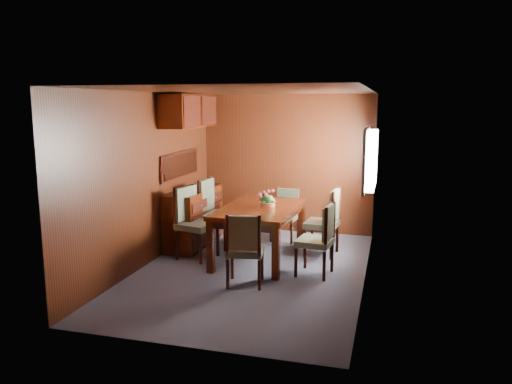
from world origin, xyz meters
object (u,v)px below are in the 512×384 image
(chair_right_near, at_px, (320,236))
(chair_head, at_px, (244,246))
(dining_table, at_px, (260,214))
(chair_left_near, at_px, (193,218))
(sideboard, at_px, (194,217))
(flower_centerpiece, at_px, (267,199))

(chair_right_near, distance_m, chair_head, 1.07)
(dining_table, bearing_deg, chair_head, -82.58)
(dining_table, height_order, chair_right_near, chair_right_near)
(chair_left_near, bearing_deg, sideboard, -145.66)
(sideboard, bearing_deg, dining_table, -21.44)
(dining_table, relative_size, flower_centerpiece, 6.93)
(sideboard, bearing_deg, flower_centerpiece, -18.37)
(sideboard, xyz_separation_m, flower_centerpiece, (1.32, -0.44, 0.44))
(chair_head, bearing_deg, flower_centerpiece, 80.92)
(sideboard, distance_m, dining_table, 1.33)
(dining_table, distance_m, chair_right_near, 1.06)
(chair_head, xyz_separation_m, flower_centerpiece, (-0.01, 1.16, 0.37))
(chair_head, bearing_deg, sideboard, 120.35)
(sideboard, relative_size, chair_right_near, 1.45)
(sideboard, distance_m, flower_centerpiece, 1.46)
(chair_right_near, bearing_deg, dining_table, 71.82)
(sideboard, distance_m, chair_head, 2.08)
(chair_left_near, xyz_separation_m, flower_centerpiece, (1.07, 0.21, 0.30))
(chair_head, relative_size, flower_centerpiece, 3.84)
(sideboard, bearing_deg, chair_head, -50.33)
(chair_left_near, distance_m, flower_centerpiece, 1.13)
(chair_right_near, height_order, chair_head, chair_right_near)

